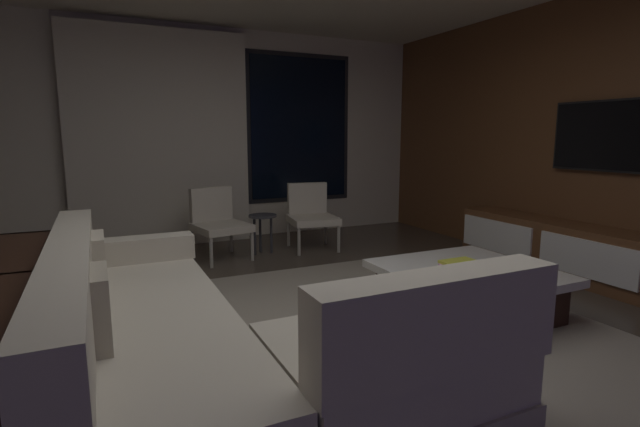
# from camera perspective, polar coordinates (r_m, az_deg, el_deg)

# --- Properties ---
(floor) EXTENTS (9.20, 9.20, 0.00)m
(floor) POSITION_cam_1_polar(r_m,az_deg,el_deg) (3.15, 1.39, -16.06)
(floor) COLOR #473D33
(back_wall_with_window) EXTENTS (6.60, 0.30, 2.70)m
(back_wall_with_window) POSITION_cam_1_polar(r_m,az_deg,el_deg) (6.27, -14.28, 9.01)
(back_wall_with_window) COLOR beige
(back_wall_with_window) RESTS_ON floor
(area_rug) EXTENTS (3.20, 3.80, 0.01)m
(area_rug) POSITION_cam_1_polar(r_m,az_deg,el_deg) (3.23, 7.99, -15.36)
(area_rug) COLOR gray
(area_rug) RESTS_ON floor
(sectional_couch) EXTENTS (1.98, 2.50, 0.82)m
(sectional_couch) POSITION_cam_1_polar(r_m,az_deg,el_deg) (2.59, -13.87, -15.10)
(sectional_couch) COLOR #B1A997
(sectional_couch) RESTS_ON floor
(coffee_table) EXTENTS (1.16, 1.16, 0.36)m
(coffee_table) POSITION_cam_1_polar(r_m,az_deg,el_deg) (3.81, 17.27, -8.86)
(coffee_table) COLOR black
(coffee_table) RESTS_ON floor
(book_stack_on_coffee_table) EXTENTS (0.30, 0.19, 0.05)m
(book_stack_on_coffee_table) POSITION_cam_1_polar(r_m,az_deg,el_deg) (3.79, 16.54, -5.84)
(book_stack_on_coffee_table) COLOR #C68DB4
(book_stack_on_coffee_table) RESTS_ON coffee_table
(accent_chair_near_window) EXTENTS (0.61, 0.63, 0.78)m
(accent_chair_near_window) POSITION_cam_1_polar(r_m,az_deg,el_deg) (5.72, -1.12, 0.13)
(accent_chair_near_window) COLOR #B2ADA0
(accent_chair_near_window) RESTS_ON floor
(accent_chair_by_curtain) EXTENTS (0.65, 0.66, 0.78)m
(accent_chair_by_curtain) POSITION_cam_1_polar(r_m,az_deg,el_deg) (5.35, -12.25, -0.72)
(accent_chair_by_curtain) COLOR #B2ADA0
(accent_chair_by_curtain) RESTS_ON floor
(side_stool) EXTENTS (0.32, 0.32, 0.46)m
(side_stool) POSITION_cam_1_polar(r_m,az_deg,el_deg) (5.46, -6.95, -1.02)
(side_stool) COLOR #333338
(side_stool) RESTS_ON floor
(media_console) EXTENTS (0.46, 3.10, 0.52)m
(media_console) POSITION_cam_1_polar(r_m,az_deg,el_deg) (4.93, 31.32, -4.89)
(media_console) COLOR brown
(media_console) RESTS_ON floor
(mounted_tv) EXTENTS (0.05, 1.13, 0.65)m
(mounted_tv) POSITION_cam_1_polar(r_m,az_deg,el_deg) (5.07, 31.65, 7.97)
(mounted_tv) COLOR black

